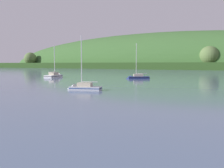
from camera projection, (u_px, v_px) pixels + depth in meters
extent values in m
cube|color=#27431B|center=(197.00, 66.00, 192.79)|extent=(460.67, 80.59, 5.30)
ellipsoid|color=#38602D|center=(152.00, 68.00, 230.97)|extent=(370.18, 88.37, 64.62)
sphere|color=#56703D|center=(30.00, 59.00, 277.07)|extent=(13.49, 13.49, 13.49)
sphere|color=#56703D|center=(209.00, 56.00, 179.77)|extent=(13.79, 13.79, 13.79)
cube|color=#ADB2BC|center=(86.00, 89.00, 41.90)|extent=(5.56, 3.20, 0.98)
cone|color=#ADB2BC|center=(71.00, 89.00, 42.47)|extent=(1.74, 2.12, 1.84)
cube|color=navy|center=(86.00, 88.00, 41.88)|extent=(5.56, 3.22, 0.12)
cube|color=#BCB299|center=(85.00, 85.00, 41.86)|extent=(2.61, 1.87, 0.64)
cylinder|color=silver|center=(82.00, 61.00, 41.66)|extent=(0.13, 0.13, 8.44)
cylinder|color=silver|center=(90.00, 82.00, 41.64)|extent=(2.69, 0.81, 0.11)
cube|color=navy|center=(139.00, 79.00, 73.48)|extent=(6.23, 4.85, 1.27)
cone|color=navy|center=(128.00, 79.00, 73.30)|extent=(2.30, 2.45, 1.96)
cube|color=black|center=(139.00, 77.00, 73.46)|extent=(6.24, 4.87, 0.14)
cube|color=#BCB299|center=(138.00, 75.00, 73.39)|extent=(3.04, 2.59, 0.71)
cylinder|color=silver|center=(136.00, 60.00, 73.00)|extent=(0.14, 0.14, 9.59)
cylinder|color=silver|center=(142.00, 74.00, 73.41)|extent=(2.78, 1.73, 0.11)
cube|color=white|center=(53.00, 77.00, 79.97)|extent=(3.79, 7.11, 1.33)
cone|color=white|center=(59.00, 77.00, 83.17)|extent=(2.87, 2.09, 2.64)
cube|color=black|center=(53.00, 76.00, 79.94)|extent=(3.82, 7.11, 0.16)
cube|color=#BCB299|center=(54.00, 74.00, 80.04)|extent=(2.33, 3.30, 0.89)
cylinder|color=silver|center=(55.00, 60.00, 80.34)|extent=(0.19, 0.19, 9.33)
cylinder|color=silver|center=(52.00, 72.00, 78.95)|extent=(0.72, 3.53, 0.15)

